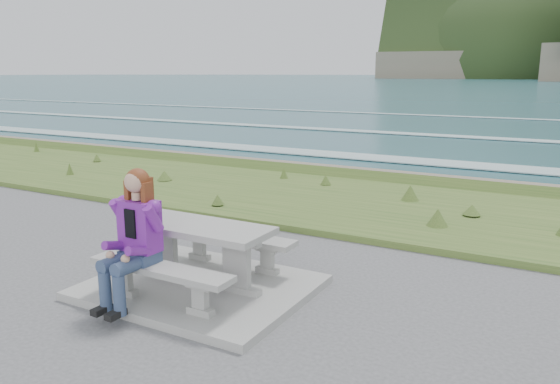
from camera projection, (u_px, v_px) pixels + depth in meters
The scene contains 8 objects.
concrete_slab at pixel (200, 287), 6.67m from camera, with size 2.60×2.10×0.10m, color gray.
picnic_table at pixel (199, 238), 6.54m from camera, with size 1.80×0.75×0.75m.
bench_landward at pixel (160, 275), 5.99m from camera, with size 1.80×0.35×0.45m.
bench_seaward at pixel (232, 241), 7.18m from camera, with size 1.80×0.35×0.45m.
grass_verge at pixel (353, 206), 10.95m from camera, with size 160.00×4.50×0.22m, color #335720.
shore_drop at pixel (397, 181), 13.42m from camera, with size 160.00×0.80×2.20m, color #706954.
ocean at pixel (495, 158), 28.45m from camera, with size 1600.00×1600.00×0.09m.
seated_woman at pixel (130, 256), 5.96m from camera, with size 0.46×0.78×1.51m.
Camera 1 is at (3.91, -5.00, 2.63)m, focal length 35.00 mm.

